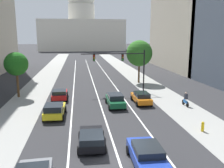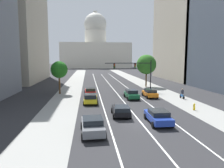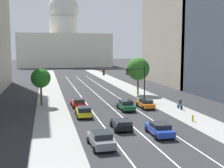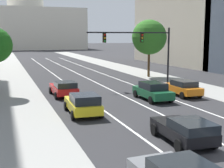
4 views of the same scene
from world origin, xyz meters
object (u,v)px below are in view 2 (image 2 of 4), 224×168
cyclist (182,94)px  fire_hydrant (194,107)px  street_tree_far_right (146,64)px  car_black (121,110)px  car_gray (93,125)px  car_yellow (91,98)px  traffic_signal_mast (136,69)px  car_blue (158,116)px  car_green (131,94)px  capitol_building (96,50)px  car_red (90,91)px  car_orange (150,93)px  street_tree_near_left (59,70)px

cyclist → fire_hydrant: bearing=163.9°
cyclist → street_tree_far_right: street_tree_far_right is taller
car_black → car_gray: car_gray is taller
car_yellow → traffic_signal_mast: (9.19, 10.18, 3.79)m
car_gray → car_blue: 7.21m
car_yellow → traffic_signal_mast: bearing=-40.1°
car_yellow → car_gray: size_ratio=0.98×
car_green → fire_hydrant: 10.91m
capitol_building → car_green: size_ratio=10.59×
car_black → car_green: car_green is taller
car_green → car_blue: (-0.00, -13.56, -0.04)m
capitol_building → car_red: bearing=-92.6°
car_gray → car_green: (6.84, 15.83, 0.01)m
car_gray → fire_hydrant: car_gray is taller
car_yellow → car_green: (6.85, 3.06, 0.01)m
car_yellow → car_blue: (6.85, -10.50, -0.03)m
car_red → car_blue: size_ratio=0.95×
car_green → capitol_building: bearing=0.4°
car_yellow → car_black: 8.17m
car_orange → car_gray: bearing=148.0°
cyclist → street_tree_near_left: street_tree_near_left is taller
car_green → car_orange: bearing=-77.5°
car_red → street_tree_far_right: street_tree_far_right is taller
cyclist → car_green: bearing=80.2°
car_yellow → street_tree_near_left: bearing=33.5°
car_yellow → car_green: size_ratio=0.99×
car_black → car_orange: (6.85, 11.26, 0.04)m
car_gray → car_green: bearing=-26.1°
car_orange → cyclist: (4.97, -1.91, 0.09)m
capitol_building → fire_hydrant: 126.09m
cyclist → street_tree_near_left: size_ratio=0.28×
car_red → street_tree_near_left: street_tree_near_left is taller
car_red → capitol_building: bearing=-4.0°
capitol_building → cyclist: size_ratio=27.40×
car_black → street_tree_far_right: 26.98m
car_orange → street_tree_near_left: 17.36m
capitol_building → car_blue: 130.59m
traffic_signal_mast → cyclist: 10.89m
car_gray → street_tree_far_right: bearing=-26.7°
car_black → car_yellow: bearing=27.0°
car_gray → fire_hydrant: bearing=-64.8°
fire_hydrant → street_tree_far_right: bearing=90.0°
car_red → street_tree_near_left: (-5.76, 2.13, 3.84)m
traffic_signal_mast → street_tree_near_left: (-14.93, -0.84, -0.00)m
car_black → car_red: size_ratio=0.96×
car_gray → car_blue: bearing=-74.3°
car_yellow → fire_hydrant: (13.35, -5.70, -0.32)m
street_tree_far_right → car_gray: bearing=-113.9°
car_yellow → car_orange: car_yellow is taller
car_yellow → car_blue: 12.53m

